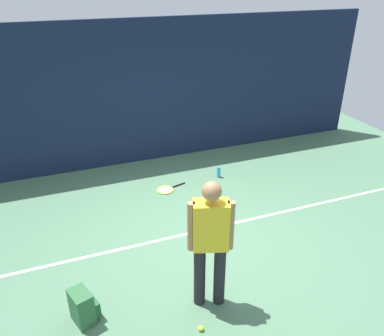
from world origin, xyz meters
The scene contains 8 objects.
ground_plane centered at (0.00, 0.00, 0.00)m, with size 12.00×12.00×0.00m, color #4C7556.
back_fence centered at (0.00, 3.00, 1.45)m, with size 10.00×0.10×2.91m, color #141E38.
court_line centered at (0.00, 0.13, 0.00)m, with size 9.00×0.05×0.00m, color white.
tennis_player centered at (-0.41, -1.27, 0.97)m, with size 0.51×0.34×1.70m.
tennis_racket centered at (-0.07, 1.56, 0.01)m, with size 0.64×0.40×0.03m.
backpack centered at (-1.89, -1.02, 0.21)m, with size 0.35×0.35×0.44m.
tennis_ball_near_player centered at (-0.67, -1.64, 0.03)m, with size 0.07×0.07×0.07m, color #CCE033.
water_bottle centered at (1.06, 1.68, 0.11)m, with size 0.07×0.07×0.21m, color #268CD8.
Camera 1 is at (-1.88, -4.54, 3.69)m, focal length 36.52 mm.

